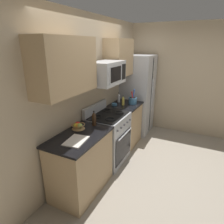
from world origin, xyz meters
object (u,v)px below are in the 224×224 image
Objects in this scene: range_oven at (108,138)px; prep_bowl at (114,104)px; microwave at (107,73)px; bottle_vinegar at (119,98)px; cutting_board at (76,141)px; fruit_basket at (78,126)px; utensil_crock at (133,100)px; bottle_oil at (123,101)px; bottle_soy at (94,119)px; refrigerator at (138,95)px.

range_oven reaches higher than prep_bowl.
prep_bowl is at bearing 13.17° from microwave.
cutting_board is at bearing -172.67° from bottle_vinegar.
range_oven is at bearing -12.09° from fruit_basket.
cutting_board is 2.93× the size of prep_bowl.
range_oven is 1.14m from cutting_board.
cutting_board is at bearing -176.63° from range_oven.
fruit_basket is at bearing 169.77° from utensil_crock.
bottle_oil is (0.71, -0.01, -0.66)m from microwave.
fruit_basket is 1.31m from prep_bowl.
microwave is 3.03× the size of bottle_soy.
bottle_soy is at bearing 6.40° from cutting_board.
refrigerator is 0.96m from prep_bowl.
prep_bowl is at bearing 7.92° from cutting_board.
microwave is at bearing 169.63° from utensil_crock.
microwave is at bearing 4.79° from cutting_board.
prep_bowl is at bearing 15.47° from range_oven.
bottle_soy is at bearing 174.26° from utensil_crock.
microwave is at bearing 178.40° from refrigerator.
refrigerator reaches higher than utensil_crock.
prep_bowl is at bearing 8.71° from bottle_soy.
microwave is 1.01m from fruit_basket.
bottle_soy is at bearing 179.77° from range_oven.
prep_bowl is (-0.10, 0.15, -0.07)m from bottle_oil.
microwave is 2.28× the size of utensil_crock.
refrigerator is at bearing -2.16° from bottle_oil.
refrigerator is at bearing -11.24° from prep_bowl.
bottle_oil is at bearing -57.70° from prep_bowl.
refrigerator is at bearing -4.26° from fruit_basket.
fruit_basket is (-0.70, 0.12, -0.71)m from microwave.
refrigerator reaches higher than prep_bowl.
utensil_crock is at bearing -8.72° from range_oven.
refrigerator reaches higher than microwave.
range_oven is 5.30× the size of fruit_basket.
refrigerator is 5.61× the size of cutting_board.
bottle_vinegar is at bearing 163.54° from refrigerator.
bottle_oil is at bearing -5.50° from fruit_basket.
prep_bowl is at bearing 131.34° from utensil_crock.
microwave is at bearing -166.83° from prep_bowl.
bottle_soy is at bearing -33.92° from fruit_basket.
bottle_oil reaches higher than range_oven.
bottle_soy is at bearing -172.27° from bottle_vinegar.
cutting_board is (-0.35, -0.21, -0.04)m from fruit_basket.
range_oven is 4.54× the size of bottle_soy.
bottle_soy is (-0.48, -0.02, -0.65)m from microwave.
microwave is at bearing 2.88° from bottle_soy.
prep_bowl is (0.61, 0.17, 0.46)m from range_oven.
bottle_oil is at bearing -0.94° from microwave.
fruit_basket is at bearing 31.48° from cutting_board.
microwave is (-1.55, 0.04, 0.73)m from refrigerator.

